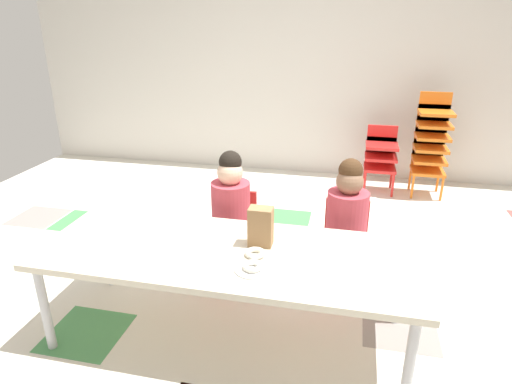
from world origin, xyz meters
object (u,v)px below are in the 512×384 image
at_px(seated_child_near_camera, 231,204).
at_px(paper_plate_near_edge, 252,269).
at_px(seated_child_middle_seat, 347,214).
at_px(kid_chair_orange_stack, 431,140).
at_px(donut_powdered_on_plate, 252,266).
at_px(paper_bag_brown, 261,227).
at_px(donut_powdered_loose, 255,253).
at_px(craft_table, 228,257).
at_px(kid_chair_red_stack, 381,154).

xyz_separation_m(seated_child_near_camera, paper_plate_near_edge, (0.33, -0.78, 0.00)).
relative_size(seated_child_middle_seat, kid_chair_orange_stack, 0.88).
bearing_deg(paper_plate_near_edge, seated_child_middle_seat, 60.66).
xyz_separation_m(kid_chair_orange_stack, donut_powdered_on_plate, (-1.21, -2.74, -0.00)).
xyz_separation_m(paper_bag_brown, paper_plate_near_edge, (0.02, -0.27, -0.11)).
bearing_deg(seated_child_near_camera, seated_child_middle_seat, 0.00).
distance_m(seated_child_middle_seat, paper_plate_near_edge, 0.90).
xyz_separation_m(seated_child_middle_seat, donut_powdered_on_plate, (-0.44, -0.78, 0.02)).
height_order(paper_bag_brown, donut_powdered_loose, paper_bag_brown).
bearing_deg(paper_plate_near_edge, donut_powdered_loose, 97.40).
bearing_deg(seated_child_near_camera, kid_chair_orange_stack, 51.84).
bearing_deg(donut_powdered_loose, kid_chair_orange_stack, 64.67).
relative_size(craft_table, paper_bag_brown, 9.30).
distance_m(seated_child_near_camera, paper_bag_brown, 0.61).
distance_m(kid_chair_orange_stack, paper_bag_brown, 2.76).
xyz_separation_m(seated_child_middle_seat, paper_bag_brown, (-0.46, -0.51, 0.11)).
xyz_separation_m(kid_chair_red_stack, paper_bag_brown, (-0.75, -2.47, 0.27)).
bearing_deg(paper_bag_brown, seated_child_middle_seat, 48.35).
relative_size(paper_plate_near_edge, donut_powdered_on_plate, 1.79).
xyz_separation_m(craft_table, kid_chair_red_stack, (0.91, 2.57, -0.12)).
relative_size(donut_powdered_on_plate, donut_powdered_loose, 0.92).
height_order(seated_child_near_camera, donut_powdered_on_plate, seated_child_near_camera).
bearing_deg(kid_chair_red_stack, donut_powdered_on_plate, -105.08).
xyz_separation_m(seated_child_near_camera, donut_powdered_on_plate, (0.33, -0.78, 0.02)).
bearing_deg(craft_table, paper_bag_brown, 32.85).
relative_size(craft_table, paper_plate_near_edge, 11.36).
height_order(craft_table, donut_powdered_on_plate, donut_powdered_on_plate).
bearing_deg(kid_chair_orange_stack, kid_chair_red_stack, -179.88).
height_order(seated_child_middle_seat, paper_plate_near_edge, seated_child_middle_seat).
distance_m(craft_table, donut_powdered_loose, 0.17).
height_order(kid_chair_red_stack, paper_bag_brown, paper_bag_brown).
height_order(seated_child_near_camera, paper_plate_near_edge, seated_child_near_camera).
relative_size(kid_chair_orange_stack, donut_powdered_on_plate, 10.32).
relative_size(craft_table, seated_child_middle_seat, 2.23).
bearing_deg(seated_child_near_camera, paper_bag_brown, -58.62).
height_order(paper_plate_near_edge, donut_powdered_on_plate, donut_powdered_on_plate).
distance_m(seated_child_middle_seat, donut_powdered_on_plate, 0.90).
height_order(seated_child_middle_seat, kid_chair_red_stack, seated_child_middle_seat).
height_order(kid_chair_orange_stack, donut_powdered_loose, kid_chair_orange_stack).
relative_size(kid_chair_red_stack, paper_plate_near_edge, 3.78).
relative_size(paper_bag_brown, paper_plate_near_edge, 1.22).
bearing_deg(paper_bag_brown, donut_powdered_loose, -91.16).
xyz_separation_m(donut_powdered_on_plate, donut_powdered_loose, (-0.02, 0.14, -0.01)).
bearing_deg(seated_child_middle_seat, paper_plate_near_edge, -119.34).
distance_m(paper_plate_near_edge, donut_powdered_loose, 0.14).
distance_m(seated_child_near_camera, donut_powdered_on_plate, 0.85).
height_order(craft_table, seated_child_near_camera, seated_child_near_camera).
relative_size(seated_child_middle_seat, donut_powdered_on_plate, 9.11).
bearing_deg(kid_chair_red_stack, seated_child_middle_seat, -98.68).
height_order(kid_chair_orange_stack, donut_powdered_on_plate, kid_chair_orange_stack).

